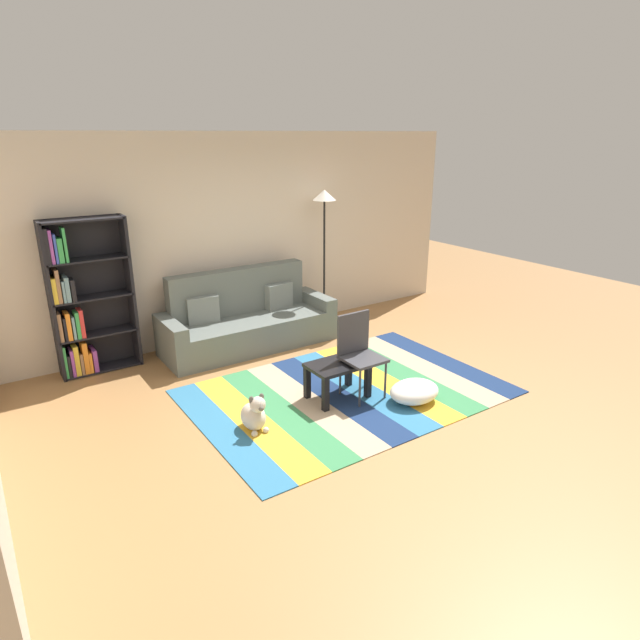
{
  "coord_description": "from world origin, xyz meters",
  "views": [
    {
      "loc": [
        -3.26,
        -4.03,
        2.68
      ],
      "look_at": [
        -0.02,
        0.78,
        0.65
      ],
      "focal_mm": 30.14,
      "sensor_mm": 36.0,
      "label": 1
    }
  ],
  "objects_px": {
    "pouf": "(414,391)",
    "standing_lamp": "(324,214)",
    "couch": "(247,321)",
    "dog": "(254,415)",
    "bookshelf": "(82,303)",
    "folding_chair": "(358,348)",
    "coffee_table": "(338,371)",
    "tv_remote": "(346,360)"
  },
  "relations": [
    {
      "from": "coffee_table",
      "to": "dog",
      "type": "distance_m",
      "value": 1.05
    },
    {
      "from": "bookshelf",
      "to": "standing_lamp",
      "type": "bearing_deg",
      "value": -3.2
    },
    {
      "from": "couch",
      "to": "dog",
      "type": "relative_size",
      "value": 5.69
    },
    {
      "from": "coffee_table",
      "to": "dog",
      "type": "bearing_deg",
      "value": -175.04
    },
    {
      "from": "couch",
      "to": "tv_remote",
      "type": "xyz_separation_m",
      "value": [
        0.22,
        -1.89,
        0.08
      ]
    },
    {
      "from": "pouf",
      "to": "tv_remote",
      "type": "height_order",
      "value": "tv_remote"
    },
    {
      "from": "bookshelf",
      "to": "pouf",
      "type": "distance_m",
      "value": 3.84
    },
    {
      "from": "couch",
      "to": "standing_lamp",
      "type": "distance_m",
      "value": 1.84
    },
    {
      "from": "bookshelf",
      "to": "folding_chair",
      "type": "distance_m",
      "value": 3.18
    },
    {
      "from": "couch",
      "to": "bookshelf",
      "type": "bearing_deg",
      "value": 171.54
    },
    {
      "from": "bookshelf",
      "to": "pouf",
      "type": "xyz_separation_m",
      "value": [
        2.64,
        -2.7,
        -0.72
      ]
    },
    {
      "from": "dog",
      "to": "standing_lamp",
      "type": "height_order",
      "value": "standing_lamp"
    },
    {
      "from": "bookshelf",
      "to": "folding_chair",
      "type": "height_order",
      "value": "bookshelf"
    },
    {
      "from": "pouf",
      "to": "dog",
      "type": "distance_m",
      "value": 1.71
    },
    {
      "from": "standing_lamp",
      "to": "pouf",
      "type": "bearing_deg",
      "value": -102.9
    },
    {
      "from": "couch",
      "to": "coffee_table",
      "type": "distance_m",
      "value": 1.9
    },
    {
      "from": "standing_lamp",
      "to": "tv_remote",
      "type": "relative_size",
      "value": 12.97
    },
    {
      "from": "coffee_table",
      "to": "tv_remote",
      "type": "xyz_separation_m",
      "value": [
        0.11,
        0.01,
        0.1
      ]
    },
    {
      "from": "dog",
      "to": "standing_lamp",
      "type": "bearing_deg",
      "value": 43.15
    },
    {
      "from": "couch",
      "to": "tv_remote",
      "type": "height_order",
      "value": "couch"
    },
    {
      "from": "bookshelf",
      "to": "dog",
      "type": "relative_size",
      "value": 4.53
    },
    {
      "from": "pouf",
      "to": "folding_chair",
      "type": "xyz_separation_m",
      "value": [
        -0.38,
        0.48,
        0.42
      ]
    },
    {
      "from": "couch",
      "to": "dog",
      "type": "bearing_deg",
      "value": -114.92
    },
    {
      "from": "bookshelf",
      "to": "tv_remote",
      "type": "xyz_separation_m",
      "value": [
        2.13,
        -2.17,
        -0.43
      ]
    },
    {
      "from": "dog",
      "to": "standing_lamp",
      "type": "distance_m",
      "value": 3.39
    },
    {
      "from": "tv_remote",
      "to": "folding_chair",
      "type": "height_order",
      "value": "folding_chair"
    },
    {
      "from": "pouf",
      "to": "standing_lamp",
      "type": "height_order",
      "value": "standing_lamp"
    },
    {
      "from": "couch",
      "to": "tv_remote",
      "type": "distance_m",
      "value": 1.9
    },
    {
      "from": "pouf",
      "to": "dog",
      "type": "relative_size",
      "value": 1.4
    },
    {
      "from": "tv_remote",
      "to": "folding_chair",
      "type": "bearing_deg",
      "value": -26.96
    },
    {
      "from": "coffee_table",
      "to": "folding_chair",
      "type": "height_order",
      "value": "folding_chair"
    },
    {
      "from": "tv_remote",
      "to": "couch",
      "type": "bearing_deg",
      "value": 91.91
    },
    {
      "from": "pouf",
      "to": "tv_remote",
      "type": "bearing_deg",
      "value": 133.94
    },
    {
      "from": "dog",
      "to": "standing_lamp",
      "type": "relative_size",
      "value": 0.2
    },
    {
      "from": "dog",
      "to": "folding_chair",
      "type": "xyz_separation_m",
      "value": [
        1.27,
        0.05,
        0.37
      ]
    },
    {
      "from": "coffee_table",
      "to": "folding_chair",
      "type": "bearing_deg",
      "value": -10.6
    },
    {
      "from": "coffee_table",
      "to": "folding_chair",
      "type": "distance_m",
      "value": 0.32
    },
    {
      "from": "couch",
      "to": "coffee_table",
      "type": "relative_size",
      "value": 3.61
    },
    {
      "from": "folding_chair",
      "to": "bookshelf",
      "type": "bearing_deg",
      "value": -175.4
    },
    {
      "from": "pouf",
      "to": "folding_chair",
      "type": "relative_size",
      "value": 0.62
    },
    {
      "from": "bookshelf",
      "to": "coffee_table",
      "type": "bearing_deg",
      "value": -47.12
    },
    {
      "from": "standing_lamp",
      "to": "folding_chair",
      "type": "distance_m",
      "value": 2.5
    }
  ]
}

